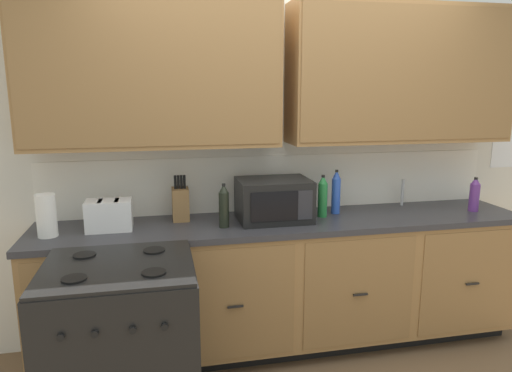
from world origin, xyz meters
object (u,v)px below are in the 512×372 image
knife_block (181,203)px  bottle_blue (336,192)px  microwave (274,200)px  stove_range (123,349)px  bottle_green (323,196)px  bottle_violet (474,195)px  toaster (109,215)px  paper_towel_roll (46,216)px  bottle_dark (224,206)px

knife_block → bottle_blue: bottle_blue is taller
knife_block → microwave: bearing=-11.9°
stove_range → microwave: size_ratio=1.98×
microwave → bottle_green: size_ratio=1.63×
bottle_violet → toaster: bearing=178.5°
toaster → paper_towel_roll: 0.36m
toaster → paper_towel_roll: paper_towel_roll is taller
bottle_blue → knife_block: bearing=177.4°
stove_range → knife_block: bearing=65.3°
bottle_green → knife_block: bearing=173.2°
paper_towel_roll → bottle_dark: bearing=-1.4°
bottle_dark → bottle_violet: bottle_dark is taller
microwave → toaster: bearing=-179.8°
microwave → bottle_green: 0.35m
toaster → bottle_violet: bearing=-1.5°
toaster → bottle_dark: size_ratio=0.98×
stove_range → knife_block: size_ratio=3.06×
toaster → paper_towel_roll: bearing=-169.0°
toaster → paper_towel_roll: size_ratio=1.08×
bottle_blue → bottle_dark: bearing=-167.9°
paper_towel_roll → bottle_violet: (2.90, 0.00, -0.01)m
paper_towel_roll → bottle_violet: size_ratio=1.04×
bottle_blue → bottle_green: (-0.12, -0.07, -0.01)m
microwave → bottle_dark: (-0.35, -0.10, -0.00)m
stove_range → microwave: microwave is taller
paper_towel_roll → bottle_dark: size_ratio=0.91×
stove_range → toaster: size_ratio=3.39×
stove_range → microwave: bearing=33.6°
bottle_blue → bottle_green: bearing=-152.1°
bottle_dark → bottle_violet: 1.84m
bottle_blue → microwave: bearing=-170.5°
microwave → bottle_violet: bearing=-2.6°
bottle_blue → bottle_dark: bottle_blue is taller
bottle_dark → bottle_violet: size_ratio=1.14×
stove_range → toaster: (-0.09, 0.64, 0.56)m
paper_towel_roll → bottle_violet: 2.90m
microwave → bottle_blue: bearing=9.5°
stove_range → bottle_violet: size_ratio=3.81×
bottle_blue → bottle_violet: 1.02m
paper_towel_roll → bottle_green: bearing=2.8°
paper_towel_roll → bottle_blue: 1.90m
bottle_blue → bottle_violet: (1.01, -0.15, -0.03)m
microwave → paper_towel_roll: (-1.42, -0.07, -0.01)m
bottle_dark → bottle_violet: bearing=0.9°
bottle_violet → stove_range: bearing=-166.8°
toaster → bottle_green: bottle_green is taller
microwave → bottle_violet: microwave is taller
stove_range → bottle_green: bearing=26.5°
microwave → bottle_blue: 0.48m
microwave → knife_block: size_ratio=1.55×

